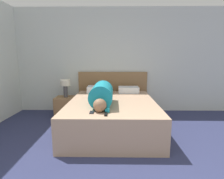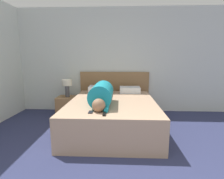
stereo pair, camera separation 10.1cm
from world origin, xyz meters
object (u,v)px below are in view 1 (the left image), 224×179
Objects in this scene: pillow_second at (128,90)px; table_lamp at (65,85)px; tv_remote at (106,114)px; person_lying at (103,93)px; pillow_near_headboard at (98,89)px; nightstand at (66,106)px; bed at (112,115)px; cell_phone at (92,112)px.

table_lamp is at bearing -177.26° from pillow_second.
tv_remote is (-0.46, -1.69, -0.06)m from pillow_second.
table_lamp reaches higher than tv_remote.
person_lying is at bearing -120.92° from pillow_second.
pillow_near_headboard is (-0.17, 0.93, -0.09)m from person_lying.
pillow_near_headboard is (0.77, 0.07, 0.40)m from nightstand.
pillow_near_headboard is (-0.35, 0.84, 0.35)m from bed.
table_lamp is 0.87× the size of pillow_second.
tv_remote reaches higher than bed.
pillow_second is (0.56, 0.93, -0.10)m from person_lying.
bed reaches higher than nightstand.
person_lying reaches higher than pillow_second.
bed is at bearing 68.59° from cell_phone.
person_lying reaches higher than pillow_near_headboard.
pillow_near_headboard is at bearing 5.31° from nightstand.
cell_phone is at bearing -61.72° from table_lamp.
nightstand is at bearing 0.00° from table_lamp.
person_lying is 0.95m from pillow_near_headboard.
bed is at bearing 84.63° from tv_remote.
pillow_near_headboard is at bearing 180.00° from pillow_second.
table_lamp is at bearing -174.69° from pillow_near_headboard.
table_lamp is (0.00, 0.00, 0.52)m from nightstand.
nightstand is at bearing -174.69° from pillow_near_headboard.
person_lying is at bearing -42.54° from table_lamp.
pillow_second is at bearing 2.74° from table_lamp.
pillow_second is (0.73, 0.00, -0.01)m from pillow_near_headboard.
cell_phone is (0.05, -1.59, -0.07)m from pillow_near_headboard.
cell_phone reaches higher than bed.
pillow_second is 3.68× the size of cell_phone.
pillow_second is (1.49, 0.07, 0.40)m from nightstand.
person_lying reaches higher than table_lamp.
tv_remote is at bearing -57.38° from table_lamp.
table_lamp is (-1.11, 0.76, 0.47)m from bed.
table_lamp is 1.27m from person_lying.
person_lying is (0.94, -0.86, 0.49)m from nightstand.
tv_remote is (1.03, -1.62, -0.18)m from table_lamp.
tv_remote is at bearing -95.37° from bed.
pillow_near_headboard reaches higher than pillow_second.
nightstand is 1.36m from person_lying.
table_lamp is at bearing 118.28° from cell_phone.
table_lamp reaches higher than pillow_near_headboard.
table_lamp is at bearing 137.46° from person_lying.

